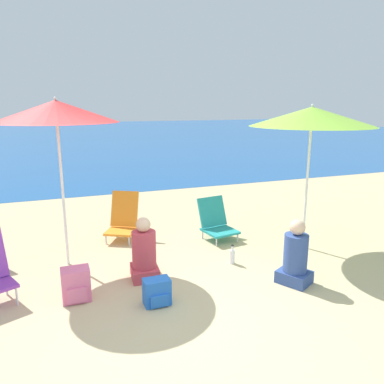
{
  "coord_description": "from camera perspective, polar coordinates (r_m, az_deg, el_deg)",
  "views": [
    {
      "loc": [
        -1.18,
        -3.54,
        2.28
      ],
      "look_at": [
        0.71,
        1.51,
        1.0
      ],
      "focal_mm": 35.0,
      "sensor_mm": 36.0,
      "label": 1
    }
  ],
  "objects": [
    {
      "name": "backpack_pink",
      "position": [
        4.74,
        -17.26,
        -13.35
      ],
      "size": [
        0.33,
        0.26,
        0.4
      ],
      "color": "pink",
      "rests_on": "ground"
    },
    {
      "name": "backpack_blue",
      "position": [
        4.49,
        -5.36,
        -14.94
      ],
      "size": [
        0.3,
        0.22,
        0.31
      ],
      "color": "blue",
      "rests_on": "ground"
    },
    {
      "name": "beach_chair_teal",
      "position": [
        6.47,
        3.68,
        -4.49
      ],
      "size": [
        0.6,
        0.69,
        0.69
      ],
      "rotation": [
        0.0,
        0.0,
        0.16
      ],
      "color": "silver",
      "rests_on": "ground"
    },
    {
      "name": "seagull",
      "position": [
        8.35,
        -10.12,
        -1.72
      ],
      "size": [
        0.27,
        0.11,
        0.23
      ],
      "color": "gold",
      "rests_on": "ground"
    },
    {
      "name": "person_seated_far",
      "position": [
        5.05,
        15.47,
        -9.55
      ],
      "size": [
        0.48,
        0.51,
        0.86
      ],
      "rotation": [
        0.0,
        0.0,
        0.5
      ],
      "color": "#334C8C",
      "rests_on": "ground"
    },
    {
      "name": "sea_water",
      "position": [
        29.59,
        -18.4,
        8.24
      ],
      "size": [
        60.0,
        40.0,
        0.01
      ],
      "color": "#1E5699",
      "rests_on": "ground"
    },
    {
      "name": "beach_umbrella_red",
      "position": [
        5.37,
        -20.0,
        11.46
      ],
      "size": [
        1.65,
        1.65,
        2.37
      ],
      "color": "white",
      "rests_on": "ground"
    },
    {
      "name": "beach_umbrella_lime",
      "position": [
        6.0,
        17.78,
        10.87
      ],
      "size": [
        1.88,
        1.88,
        2.27
      ],
      "color": "white",
      "rests_on": "ground"
    },
    {
      "name": "beach_chair_orange",
      "position": [
        6.56,
        -10.45,
        -3.99
      ],
      "size": [
        0.69,
        0.74,
        0.8
      ],
      "rotation": [
        0.0,
        0.0,
        -0.5
      ],
      "color": "silver",
      "rests_on": "ground"
    },
    {
      "name": "water_bottle",
      "position": [
        5.55,
        6.15,
        -9.69
      ],
      "size": [
        0.08,
        0.08,
        0.29
      ],
      "color": "silver",
      "rests_on": "ground"
    },
    {
      "name": "person_seated_near",
      "position": [
        5.05,
        -7.3,
        -9.33
      ],
      "size": [
        0.38,
        0.44,
        0.84
      ],
      "rotation": [
        0.0,
        0.0,
        -0.08
      ],
      "color": "#BF3F4C",
      "rests_on": "ground"
    },
    {
      "name": "ground_plane",
      "position": [
        4.37,
        -1.89,
        -18.1
      ],
      "size": [
        60.0,
        60.0,
        0.0
      ],
      "primitive_type": "plane",
      "color": "#C6B284"
    }
  ]
}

